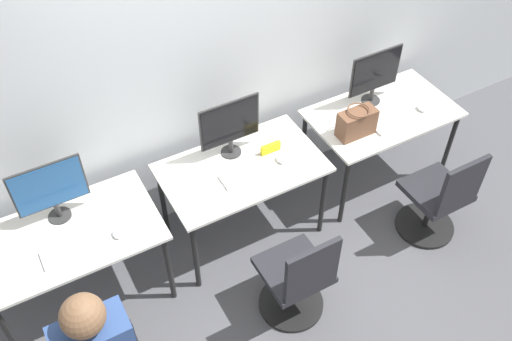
% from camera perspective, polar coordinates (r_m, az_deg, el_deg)
% --- Properties ---
extents(ground_plane, '(20.00, 20.00, 0.00)m').
position_cam_1_polar(ground_plane, '(4.57, 0.88, -8.98)').
color(ground_plane, '#4C4C51').
extents(wall_back, '(12.00, 0.05, 2.80)m').
position_cam_1_polar(wall_back, '(4.12, -4.78, 11.07)').
color(wall_back, '#B7BCC1').
rests_on(wall_back, ground_plane).
extents(desk_left, '(1.20, 0.71, 0.74)m').
position_cam_1_polar(desk_left, '(4.04, -18.07, -6.78)').
color(desk_left, silver).
rests_on(desk_left, ground_plane).
extents(monitor_left, '(0.47, 0.16, 0.48)m').
position_cam_1_polar(monitor_left, '(3.92, -19.90, -1.78)').
color(monitor_left, '#2D2D2D').
rests_on(monitor_left, desk_left).
extents(keyboard_left, '(0.41, 0.16, 0.02)m').
position_cam_1_polar(keyboard_left, '(3.88, -17.77, -7.51)').
color(keyboard_left, silver).
rests_on(keyboard_left, desk_left).
extents(mouse_left, '(0.06, 0.09, 0.03)m').
position_cam_1_polar(mouse_left, '(3.88, -13.75, -6.18)').
color(mouse_left, silver).
rests_on(mouse_left, desk_left).
extents(desk_center, '(1.20, 0.71, 0.74)m').
position_cam_1_polar(desk_center, '(4.26, -1.39, -0.36)').
color(desk_center, silver).
rests_on(desk_center, ground_plane).
extents(monitor_center, '(0.47, 0.16, 0.48)m').
position_cam_1_polar(monitor_center, '(4.14, -2.63, 4.52)').
color(monitor_center, '#2D2D2D').
rests_on(monitor_center, desk_center).
extents(keyboard_center, '(0.41, 0.16, 0.02)m').
position_cam_1_polar(keyboard_center, '(4.14, -0.80, -0.33)').
color(keyboard_center, silver).
rests_on(keyboard_center, desk_center).
extents(mouse_center, '(0.06, 0.09, 0.03)m').
position_cam_1_polar(mouse_center, '(4.24, 2.44, 1.09)').
color(mouse_center, silver).
rests_on(mouse_center, desk_center).
extents(office_chair_center, '(0.48, 0.48, 0.91)m').
position_cam_1_polar(office_chair_center, '(4.02, 4.15, -10.95)').
color(office_chair_center, black).
rests_on(office_chair_center, ground_plane).
extents(desk_right, '(1.20, 0.71, 0.74)m').
position_cam_1_polar(desk_right, '(4.84, 12.44, 5.03)').
color(desk_right, silver).
rests_on(desk_right, ground_plane).
extents(monitor_right, '(0.47, 0.16, 0.48)m').
position_cam_1_polar(monitor_right, '(4.72, 11.83, 9.41)').
color(monitor_right, '#2D2D2D').
rests_on(monitor_right, desk_right).
extents(keyboard_right, '(0.41, 0.16, 0.02)m').
position_cam_1_polar(keyboard_right, '(4.70, 13.73, 4.77)').
color(keyboard_right, silver).
rests_on(keyboard_right, desk_right).
extents(mouse_right, '(0.06, 0.09, 0.03)m').
position_cam_1_polar(mouse_right, '(4.87, 16.17, 5.98)').
color(mouse_right, silver).
rests_on(mouse_right, desk_right).
extents(office_chair_right, '(0.48, 0.48, 0.91)m').
position_cam_1_polar(office_chair_right, '(4.68, 17.79, -2.91)').
color(office_chair_right, black).
rests_on(office_chair_right, ground_plane).
extents(handbag, '(0.30, 0.18, 0.25)m').
position_cam_1_polar(handbag, '(4.46, 10.03, 4.74)').
color(handbag, brown).
rests_on(handbag, desk_right).
extents(placard_center, '(0.16, 0.03, 0.08)m').
position_cam_1_polar(placard_center, '(4.29, 1.47, 2.26)').
color(placard_center, yellow).
rests_on(placard_center, desk_center).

